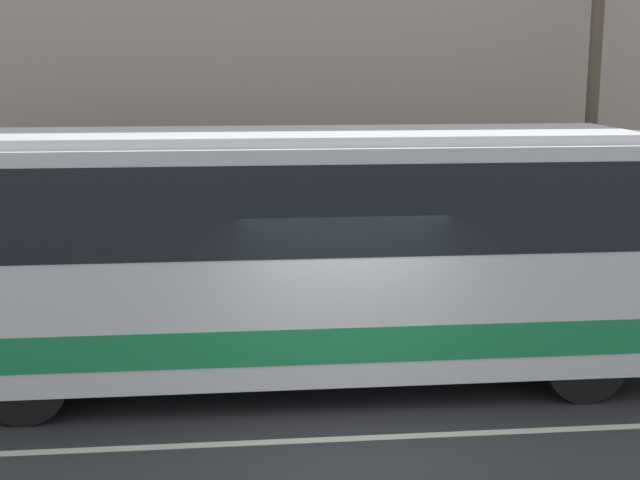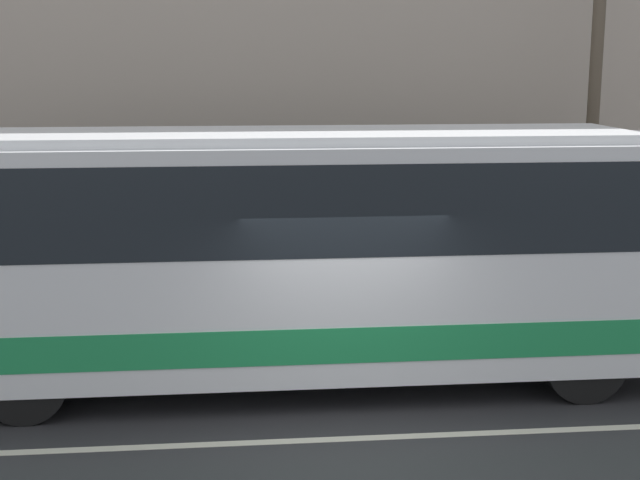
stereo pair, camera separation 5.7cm
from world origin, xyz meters
name	(u,v)px [view 1 (the left image)]	position (x,y,z in m)	size (l,w,h in m)	color
ground_plane	(353,439)	(0.00, 0.00, 0.00)	(60.00, 60.00, 0.00)	#2D2D30
sidewalk	(311,311)	(0.00, 5.12, 0.08)	(60.00, 2.24, 0.17)	gray
building_facade	(304,25)	(0.00, 6.38, 4.92)	(60.00, 0.35, 10.21)	#B7A899
lane_stripe	(353,438)	(0.00, 0.00, 0.00)	(54.00, 0.14, 0.01)	beige
transit_bus	(276,244)	(-0.77, 1.95, 1.92)	(11.02, 2.50, 3.42)	white
utility_pole_near	(593,94)	(4.71, 4.88, 3.77)	(0.21, 0.21, 7.20)	brown
pedestrian_waiting	(230,259)	(-1.37, 5.73, 0.90)	(0.36, 0.36, 1.58)	navy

